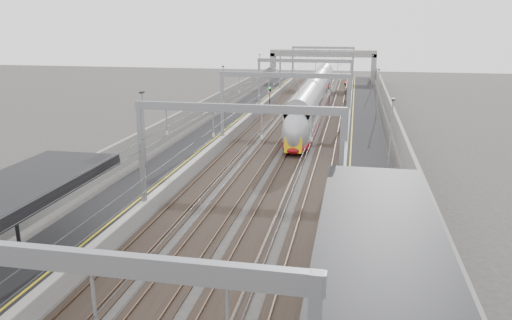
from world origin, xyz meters
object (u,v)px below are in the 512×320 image
at_px(train, 314,101).
at_px(bench, 411,296).
at_px(overbridge, 323,58).
at_px(signal_green, 270,93).

distance_m(train, bench, 49.05).
xyz_separation_m(overbridge, bench, (9.53, -87.81, -3.77)).
relative_size(train, bench, 26.81).
distance_m(bench, signal_green, 54.48).
xyz_separation_m(overbridge, train, (1.50, -39.43, -3.25)).
relative_size(overbridge, train, 0.46).
distance_m(train, signal_green, 7.84).
relative_size(overbridge, signal_green, 6.33).
bearing_deg(signal_green, overbridge, 81.64).
xyz_separation_m(train, signal_green, (-6.70, 4.06, 0.36)).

